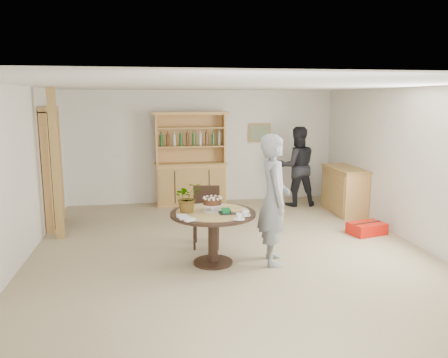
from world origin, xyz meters
TOP-DOWN VIEW (x-y plane):
  - ground at (0.00, 0.00)m, footprint 7.00×7.00m
  - room_shell at (0.00, 0.01)m, footprint 6.04×7.04m
  - doorway at (-2.93, 2.00)m, footprint 0.13×1.10m
  - pine_post at (-2.70, 1.20)m, footprint 0.12×0.12m
  - hutch at (-0.30, 3.24)m, footprint 1.62×0.54m
  - sideboard at (2.74, 2.00)m, footprint 0.54×1.26m
  - dining_table at (-0.33, -0.36)m, footprint 1.20×1.20m
  - dining_chair at (-0.31, 0.46)m, footprint 0.48×0.48m
  - birthday_cake at (-0.33, -0.31)m, footprint 0.30×0.30m
  - flower_vase at (-0.68, -0.31)m, footprint 0.47×0.44m
  - gift_tray at (-0.11, -0.49)m, footprint 0.30×0.20m
  - coffee_cup_a at (0.07, -0.64)m, footprint 0.15×0.15m
  - coffee_cup_b at (-0.05, -0.81)m, footprint 0.15×0.15m
  - napkins at (-0.74, -0.68)m, footprint 0.24×0.33m
  - teen_boy at (0.52, -0.46)m, footprint 0.52×0.72m
  - adult_person at (1.97, 2.76)m, footprint 0.87×0.70m
  - red_suitcase at (2.50, 0.54)m, footprint 0.68×0.53m

SIDE VIEW (x-z plane):
  - ground at x=0.00m, z-range 0.00..0.00m
  - red_suitcase at x=2.50m, z-range 0.00..0.21m
  - sideboard at x=2.74m, z-range 0.00..0.94m
  - dining_chair at x=-0.31m, z-range 0.06..1.01m
  - dining_table at x=-0.33m, z-range 0.22..0.98m
  - hutch at x=-0.30m, z-range -0.33..1.71m
  - napkins at x=-0.74m, z-range 0.76..0.79m
  - gift_tray at x=-0.11m, z-range 0.75..0.83m
  - coffee_cup_b at x=-0.05m, z-range 0.75..0.84m
  - coffee_cup_a at x=0.07m, z-range 0.76..0.84m
  - adult_person at x=1.97m, z-range 0.00..1.73m
  - birthday_cake at x=-0.33m, z-range 0.78..0.98m
  - teen_boy at x=0.52m, z-range 0.00..1.84m
  - flower_vase at x=-0.68m, z-range 0.76..1.18m
  - doorway at x=-2.93m, z-range 0.02..2.20m
  - pine_post at x=-2.70m, z-range 0.00..2.50m
  - room_shell at x=0.00m, z-range 0.48..3.00m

